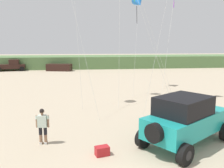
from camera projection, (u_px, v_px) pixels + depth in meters
dune_ridge at (117, 61)px, 47.98m from camera, size 90.00×9.40×2.26m
jeep at (186, 119)px, 10.50m from camera, size 4.94×4.39×2.26m
person_watching at (43, 124)px, 10.56m from camera, size 0.62×0.34×1.67m
cooler_box at (102, 151)px, 9.59m from camera, size 0.63×0.49×0.38m
distant_pickup at (12, 65)px, 40.58m from camera, size 4.83×2.99×1.98m
distant_sedan at (59, 67)px, 40.60m from camera, size 4.49×2.69×1.20m
kite_blue_swept at (139, 3)px, 23.13m from camera, size 2.10×4.96×9.37m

